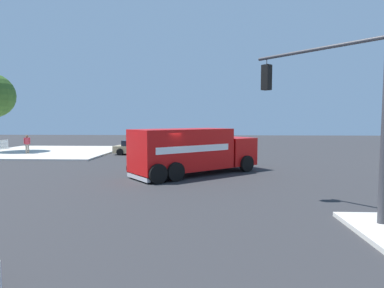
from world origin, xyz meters
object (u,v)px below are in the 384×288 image
object	(u,v)px
delivery_truck	(193,150)
sedan_tan	(138,148)
traffic_light_primary	(334,98)
pedestrian_near_corner	(27,143)

from	to	relation	value
delivery_truck	sedan_tan	xyz separation A→B (m)	(-10.46, -5.56, -0.78)
delivery_truck	traffic_light_primary	xyz separation A→B (m)	(7.92, 4.90, 2.46)
pedestrian_near_corner	traffic_light_primary	bearing A→B (deg)	49.52
traffic_light_primary	sedan_tan	size ratio (longest dim) A/B	1.26
delivery_truck	sedan_tan	bearing A→B (deg)	-151.99
sedan_tan	pedestrian_near_corner	world-z (taller)	pedestrian_near_corner
traffic_light_primary	pedestrian_near_corner	size ratio (longest dim) A/B	3.35
traffic_light_primary	sedan_tan	world-z (taller)	traffic_light_primary
delivery_truck	pedestrian_near_corner	distance (m)	18.13
delivery_truck	sedan_tan	world-z (taller)	delivery_truck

